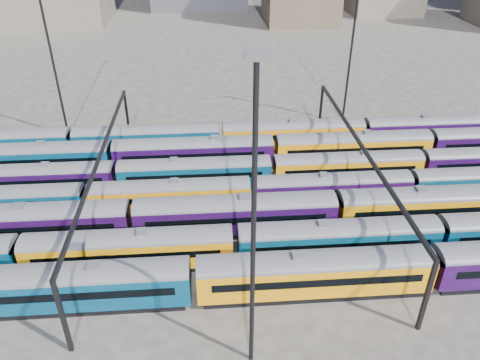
{
  "coord_description": "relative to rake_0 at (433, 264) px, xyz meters",
  "views": [
    {
      "loc": [
        -7.84,
        -47.16,
        32.77
      ],
      "look_at": [
        -4.12,
        1.46,
        3.0
      ],
      "focal_mm": 35.0,
      "sensor_mm": 36.0,
      "label": 1
    }
  ],
  "objects": [
    {
      "name": "rake_3",
      "position": [
        -15.75,
        15.0,
        -0.39
      ],
      "size": [
        117.49,
        2.87,
        4.82
      ],
      "color": "black",
      "rests_on": "ground"
    },
    {
      "name": "rake_6",
      "position": [
        -18.87,
        30.0,
        -0.15
      ],
      "size": [
        128.51,
        3.13,
        5.28
      ],
      "color": "black",
      "rests_on": "ground"
    },
    {
      "name": "mast_2",
      "position": [
        -17.96,
        -7.0,
        11.05
      ],
      "size": [
        1.4,
        0.5,
        25.6
      ],
      "color": "black",
      "rests_on": "ground"
    },
    {
      "name": "mast_3",
      "position": [
        2.04,
        39.0,
        11.05
      ],
      "size": [
        1.4,
        0.5,
        25.6
      ],
      "color": "black",
      "rests_on": "ground"
    },
    {
      "name": "gantry_1",
      "position": [
        -32.96,
        15.0,
        3.87
      ],
      "size": [
        0.35,
        40.35,
        8.03
      ],
      "color": "black",
      "rests_on": "ground"
    },
    {
      "name": "rake_5",
      "position": [
        -0.53,
        25.0,
        -0.05
      ],
      "size": [
        110.78,
        3.24,
        5.47
      ],
      "color": "black",
      "rests_on": "ground"
    },
    {
      "name": "gantry_2",
      "position": [
        -2.96,
        15.0,
        3.87
      ],
      "size": [
        0.35,
        40.35,
        8.03
      ],
      "color": "black",
      "rests_on": "ground"
    },
    {
      "name": "rake_2",
      "position": [
        -6.7,
        10.0,
        0.02
      ],
      "size": [
        135.94,
        3.31,
        5.59
      ],
      "color": "black",
      "rests_on": "ground"
    },
    {
      "name": "ground",
      "position": [
        -12.96,
        15.0,
        -2.92
      ],
      "size": [
        500.0,
        500.0,
        0.0
      ],
      "primitive_type": "plane",
      "color": "#423D38",
      "rests_on": "ground"
    },
    {
      "name": "mast_1",
      "position": [
        -42.96,
        37.0,
        11.05
      ],
      "size": [
        1.4,
        0.5,
        25.6
      ],
      "color": "black",
      "rests_on": "ground"
    },
    {
      "name": "rake_0",
      "position": [
        0.0,
        0.0,
        0.0
      ],
      "size": [
        135.19,
        3.29,
        5.56
      ],
      "color": "black",
      "rests_on": "ground"
    },
    {
      "name": "rake_1",
      "position": [
        -18.47,
        5.0,
        -0.17
      ],
      "size": [
        127.56,
        3.11,
        5.24
      ],
      "color": "black",
      "rests_on": "ground"
    },
    {
      "name": "rake_4",
      "position": [
        -22.64,
        20.0,
        -0.34
      ],
      "size": [
        139.67,
        2.92,
        4.91
      ],
      "color": "black",
      "rests_on": "ground"
    }
  ]
}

